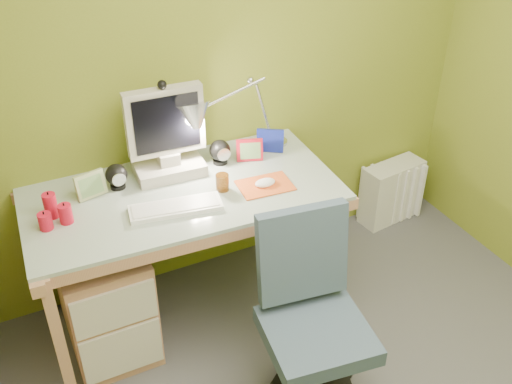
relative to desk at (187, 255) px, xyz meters
name	(u,v)px	position (x,y,z in m)	size (l,w,h in m)	color
wall_back	(205,77)	(0.29, 0.37, 0.80)	(3.20, 0.01, 2.40)	olive
slope_ceiling	(11,142)	(-0.71, -1.23, 1.45)	(1.10, 3.20, 1.10)	white
desk	(187,255)	(0.00, 0.00, 0.00)	(1.50, 0.75, 0.81)	tan
monitor	(165,128)	(0.00, 0.18, 0.66)	(0.37, 0.21, 0.51)	#B7B0A4
speaker_left	(117,176)	(-0.27, 0.16, 0.47)	(0.11, 0.11, 0.13)	black
speaker_right	(220,152)	(0.27, 0.16, 0.47)	(0.11, 0.11, 0.13)	black
keyboard	(176,208)	(-0.08, -0.14, 0.41)	(0.43, 0.14, 0.02)	white
mousepad	(265,185)	(0.38, -0.14, 0.41)	(0.26, 0.18, 0.01)	#E05B23
mouse	(265,183)	(0.38, -0.14, 0.42)	(0.11, 0.07, 0.04)	white
amber_tumbler	(222,182)	(0.18, -0.08, 0.44)	(0.06, 0.06, 0.08)	brown
candle_cluster	(52,210)	(-0.60, 0.01, 0.46)	(0.16, 0.14, 0.12)	red
photo_frame_red	(250,150)	(0.42, 0.12, 0.46)	(0.14, 0.02, 0.12)	red
photo_frame_blue	(270,141)	(0.56, 0.16, 0.46)	(0.14, 0.02, 0.12)	navy
photo_frame_green	(91,185)	(-0.40, 0.14, 0.46)	(0.15, 0.02, 0.12)	#A5B37B
desk_lamp	(250,98)	(0.45, 0.18, 0.72)	(0.60, 0.26, 0.64)	silver
task_chair	(317,333)	(0.30, -0.81, 0.05)	(0.50, 0.50, 0.91)	#384A5D
radiator	(391,192)	(1.52, 0.25, -0.20)	(0.41, 0.17, 0.41)	silver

